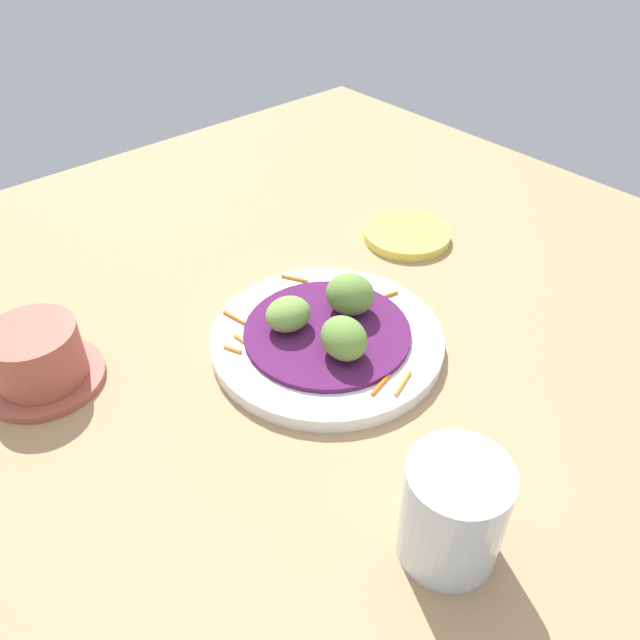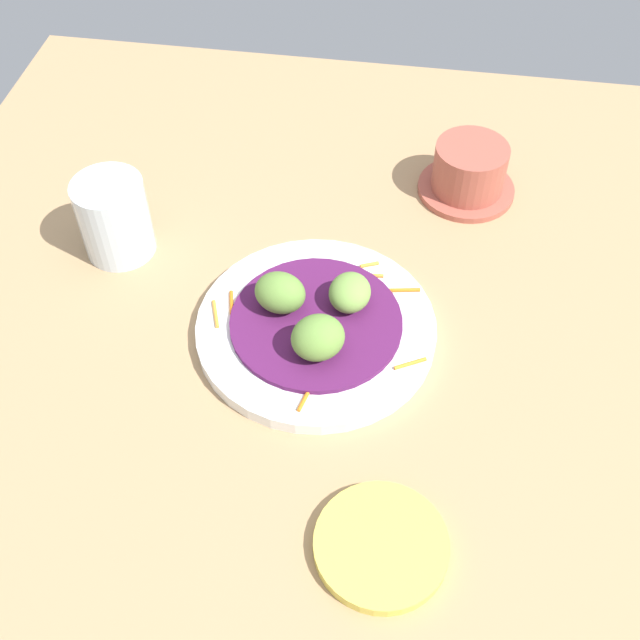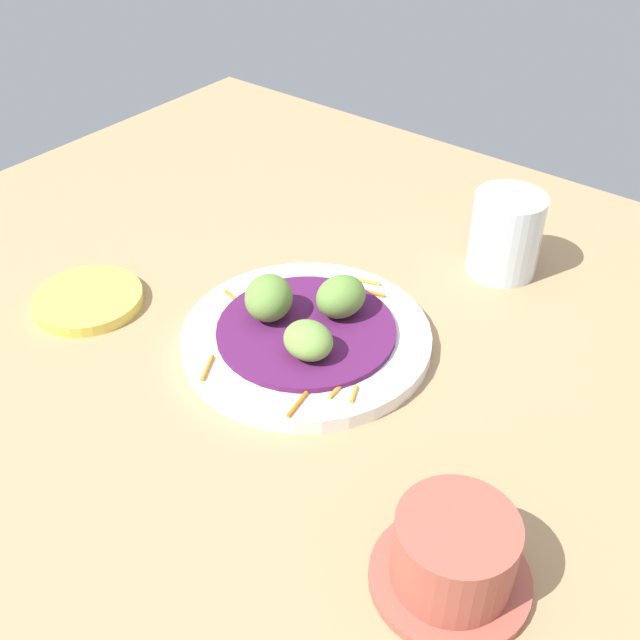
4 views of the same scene
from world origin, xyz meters
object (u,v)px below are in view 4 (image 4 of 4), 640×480
(guac_scoop_right, at_px, (317,256))
(side_plate_small, at_px, (333,88))
(guac_scoop_center, at_px, (267,230))
(guac_scoop_back, at_px, (365,227))
(water_glass, at_px, (4,226))
(main_plate, at_px, (316,259))
(guac_scoop_left, at_px, (315,204))

(guac_scoop_right, xyz_separation_m, side_plate_small, (-0.30, 0.30, -0.04))
(guac_scoop_center, relative_size, guac_scoop_right, 1.12)
(guac_scoop_back, relative_size, water_glass, 0.55)
(main_plate, xyz_separation_m, guac_scoop_right, (0.03, -0.03, 0.03))
(guac_scoop_center, height_order, guac_scoop_back, guac_scoop_back)
(side_plate_small, bearing_deg, main_plate, -45.58)
(guac_scoop_right, bearing_deg, water_glass, -140.29)
(main_plate, relative_size, guac_scoop_back, 5.19)
(water_glass, bearing_deg, guac_scoop_center, 48.74)
(guac_scoop_left, bearing_deg, guac_scoop_center, -86.08)
(main_plate, distance_m, guac_scoop_left, 0.05)
(guac_scoop_center, xyz_separation_m, guac_scoop_back, (0.06, 0.07, 0.00))
(guac_scoop_back, distance_m, water_glass, 0.32)
(main_plate, distance_m, guac_scoop_back, 0.06)
(guac_scoop_left, distance_m, water_glass, 0.28)
(side_plate_small, bearing_deg, water_glass, -80.23)
(water_glass, bearing_deg, guac_scoop_left, 57.84)
(guac_scoop_right, height_order, side_plate_small, guac_scoop_right)
(guac_scoop_right, relative_size, side_plate_small, 0.33)
(guac_scoop_center, xyz_separation_m, side_plate_small, (-0.23, 0.30, -0.03))
(guac_scoop_left, xyz_separation_m, guac_scoop_back, (0.06, 0.00, 0.00))
(main_plate, relative_size, guac_scoop_right, 6.08)
(water_glass, bearing_deg, main_plate, 48.77)
(guac_scoop_left, height_order, guac_scoop_center, guac_scoop_center)
(guac_scoop_back, bearing_deg, guac_scoop_center, -131.08)
(guac_scoop_back, height_order, side_plate_small, guac_scoop_back)
(guac_scoop_back, xyz_separation_m, side_plate_small, (-0.29, 0.24, -0.04))
(water_glass, bearing_deg, guac_scoop_right, 39.71)
(main_plate, bearing_deg, guac_scoop_left, 138.92)
(guac_scoop_left, xyz_separation_m, guac_scoop_center, (0.00, -0.06, 0.00))
(guac_scoop_back, bearing_deg, water_glass, -131.21)
(guac_scoop_center, height_order, side_plate_small, guac_scoop_center)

